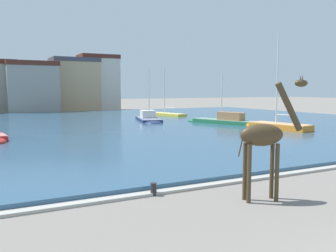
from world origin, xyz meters
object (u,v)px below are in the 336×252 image
at_px(giraffe_statue, 265,137).
at_px(mooring_bollard, 154,189).
at_px(sailboat_green, 222,121).
at_px(sailboat_navy, 149,119).
at_px(sailboat_orange, 274,127).
at_px(sailboat_yellow, 164,115).

relative_size(giraffe_statue, mooring_bollard, 9.27).
height_order(sailboat_green, mooring_bollard, sailboat_green).
relative_size(sailboat_navy, sailboat_orange, 0.90).
height_order(giraffe_statue, sailboat_yellow, sailboat_yellow).
relative_size(sailboat_green, mooring_bollard, 19.17).
xyz_separation_m(sailboat_green, mooring_bollard, (-18.43, -21.16, -0.28)).
distance_m(giraffe_statue, sailboat_navy, 32.33).
height_order(sailboat_green, sailboat_yellow, sailboat_yellow).
bearing_deg(sailboat_navy, mooring_bollard, -114.15).
height_order(sailboat_orange, mooring_bollard, sailboat_orange).
height_order(giraffe_statue, sailboat_green, sailboat_green).
bearing_deg(sailboat_green, giraffe_statue, -122.52).
bearing_deg(sailboat_orange, sailboat_yellow, 91.74).
distance_m(giraffe_statue, sailboat_orange, 23.25).
distance_m(giraffe_statue, sailboat_green, 28.05).
bearing_deg(giraffe_statue, sailboat_orange, 45.59).
distance_m(sailboat_yellow, mooring_bollard, 41.24).
bearing_deg(mooring_bollard, sailboat_green, 48.95).
height_order(sailboat_green, sailboat_orange, sailboat_orange).
bearing_deg(sailboat_green, mooring_bollard, -131.05).
relative_size(sailboat_navy, sailboat_green, 0.89).
bearing_deg(sailboat_yellow, giraffe_statue, -111.66).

